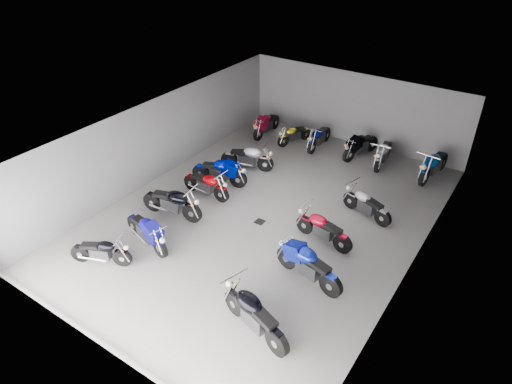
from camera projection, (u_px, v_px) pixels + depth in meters
ground at (268, 215)px, 15.96m from camera, size 14.00×14.00×0.00m
wall_back at (354, 109)px, 20.00m from camera, size 10.00×0.10×3.20m
wall_left at (159, 139)px, 17.46m from camera, size 0.10×14.00×3.20m
wall_right at (419, 226)px, 12.74m from camera, size 0.10×14.00×3.20m
ceiling at (269, 131)px, 14.23m from camera, size 10.00×14.00×0.04m
drain_grate at (260, 222)px, 15.61m from camera, size 0.32×0.32×0.01m
motorcycle_left_a at (101, 251)px, 13.58m from camera, size 1.79×0.92×0.84m
motorcycle_left_b at (147, 232)px, 14.27m from camera, size 2.20×0.70×0.98m
motorcycle_left_c at (172, 203)px, 15.60m from camera, size 2.33×0.58×1.03m
motorcycle_left_d at (206, 184)px, 16.75m from camera, size 2.07×0.40×0.91m
motorcycle_left_e at (220, 172)px, 17.44m from camera, size 2.21×0.72×0.99m
motorcycle_left_f at (248, 158)px, 18.44m from camera, size 2.12×0.88×0.97m
motorcycle_right_a at (254, 315)px, 11.33m from camera, size 2.33×0.82×1.05m
motorcycle_right_c at (308, 265)px, 12.91m from camera, size 2.32×0.67×1.03m
motorcycle_right_d at (323, 229)px, 14.44m from camera, size 2.09×0.51×0.92m
motorcycle_right_f at (366, 204)px, 15.65m from camera, size 1.96×0.69×0.88m
motorcycle_back_a at (266, 124)px, 21.22m from camera, size 0.45×2.17×0.95m
motorcycle_back_b at (294, 134)px, 20.48m from camera, size 0.78×1.78×0.82m
motorcycle_back_c at (319, 137)px, 20.10m from camera, size 0.42×2.10×0.92m
motorcycle_back_d at (360, 145)px, 19.36m from camera, size 0.72×2.16×0.97m
motorcycle_back_e at (383, 153)px, 18.77m from camera, size 0.49×2.18×0.96m
motorcycle_back_f at (434, 165)px, 17.82m from camera, size 0.57×2.39×1.05m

